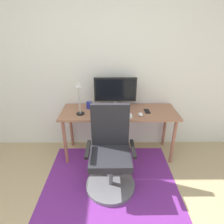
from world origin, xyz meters
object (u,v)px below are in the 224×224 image
Objects in this scene: computer_mouse at (141,114)px; cell_phone at (147,111)px; monitor at (115,91)px; office_chair at (110,159)px; desk at (119,116)px; desk_lamp at (79,92)px; keyboard at (116,116)px; coffee_cup at (89,105)px.

cell_phone is (0.11, 0.13, -0.01)m from computer_mouse.
office_chair is (-0.07, -0.74, -0.60)m from monitor.
monitor is at bearing 158.11° from cell_phone.
office_chair is (-0.12, -0.61, -0.27)m from desk.
monitor is 1.34× the size of desk_lamp.
office_chair is (-0.51, -0.59, -0.35)m from cell_phone.
desk is at bearing 152.55° from computer_mouse.
keyboard reaches higher than cell_phone.
monitor reaches higher than coffee_cup.
desk_lamp reaches higher than desk.
office_chair reaches higher than keyboard.
monitor reaches higher than keyboard.
computer_mouse is at bearing -19.48° from coffee_cup.
coffee_cup is at bearing 160.52° from computer_mouse.
computer_mouse is at bearing -27.45° from desk.
coffee_cup reaches higher than cell_phone.
monitor is at bearing 4.65° from coffee_cup.
monitor is at bearing 89.89° from keyboard.
cell_phone is 0.97m from desk_lamp.
office_chair is at bearing -51.65° from desk_lamp.
monitor is at bearing 84.17° from office_chair.
cell_phone is at bearing 48.83° from computer_mouse.
cell_phone is (0.82, -0.12, -0.04)m from coffee_cup.
computer_mouse is at bearing 48.63° from office_chair.
keyboard is 0.56m from office_chair.
computer_mouse is 0.10× the size of office_chair.
coffee_cup is at bearing 64.23° from desk_lamp.
monitor is (-0.05, 0.14, 0.33)m from desk.
office_chair reaches higher than coffee_cup.
coffee_cup is (-0.38, -0.03, -0.21)m from monitor.
keyboard is 0.47m from cell_phone.
cell_phone is (0.44, -0.16, -0.25)m from monitor.
desk_lamp is at bearing 128.02° from office_chair.
coffee_cup is at bearing 112.84° from office_chair.
keyboard is at bearing -36.86° from coffee_cup.
coffee_cup is (-0.38, 0.28, 0.04)m from keyboard.
coffee_cup is 0.35m from desk_lamp.
coffee_cup is 0.83m from cell_phone.
coffee_cup is (-0.71, 0.25, 0.03)m from computer_mouse.
keyboard is 0.33m from computer_mouse.
desk_lamp is at bearing -153.78° from monitor.
coffee_cup is at bearing -175.35° from monitor.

